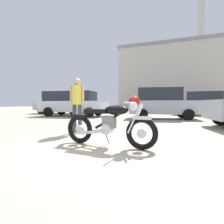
# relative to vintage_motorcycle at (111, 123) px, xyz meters

# --- Properties ---
(ground_plane) EXTENTS (80.00, 80.00, 0.00)m
(ground_plane) POSITION_rel_vintage_motorcycle_xyz_m (-0.02, 0.12, -0.49)
(ground_plane) COLOR tan
(vintage_motorcycle) EXTENTS (2.08, 0.73, 1.07)m
(vintage_motorcycle) POSITION_rel_vintage_motorcycle_xyz_m (0.00, 0.00, 0.00)
(vintage_motorcycle) COLOR black
(vintage_motorcycle) RESTS_ON ground_plane
(bystander) EXTENTS (0.46, 0.30, 1.66)m
(bystander) POSITION_rel_vintage_motorcycle_xyz_m (-1.52, 1.37, 0.53)
(bystander) COLOR #383D51
(bystander) RESTS_ON ground_plane
(blue_hatchback_right) EXTENTS (4.05, 2.13, 1.78)m
(blue_hatchback_right) POSITION_rel_vintage_motorcycle_xyz_m (3.43, 11.80, 0.43)
(blue_hatchback_right) COLOR black
(blue_hatchback_right) RESTS_ON ground_plane
(dark_sedan_left) EXTENTS (4.10, 2.25, 1.78)m
(dark_sedan_left) POSITION_rel_vintage_motorcycle_xyz_m (0.71, 7.47, 0.43)
(dark_sedan_left) COLOR black
(dark_sedan_left) RESTS_ON ground_plane
(pale_sedan_back) EXTENTS (4.80, 2.19, 1.74)m
(pale_sedan_back) POSITION_rel_vintage_motorcycle_xyz_m (-7.96, 10.70, 0.45)
(pale_sedan_back) COLOR black
(pale_sedan_back) RESTS_ON ground_plane
(silver_sedan_mid) EXTENTS (4.78, 2.14, 1.74)m
(silver_sedan_mid) POSITION_rel_vintage_motorcycle_xyz_m (-5.43, 7.98, 0.45)
(silver_sedan_mid) COLOR black
(silver_sedan_mid) RESTS_ON ground_plane
(industrial_building) EXTENTS (18.19, 11.33, 22.12)m
(industrial_building) POSITION_rel_vintage_motorcycle_xyz_m (1.61, 31.27, 4.94)
(industrial_building) COLOR beige
(industrial_building) RESTS_ON ground_plane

